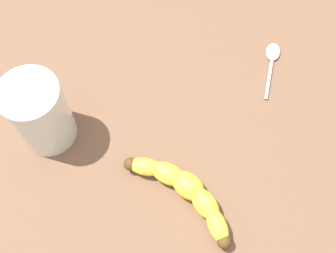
# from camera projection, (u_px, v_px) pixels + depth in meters

# --- Properties ---
(wooden_tabletop) EXTENTS (1.20, 1.20, 0.03)m
(wooden_tabletop) POSITION_uv_depth(u_px,v_px,m) (158.00, 195.00, 0.64)
(wooden_tabletop) COLOR brown
(wooden_tabletop) RESTS_ON ground
(banana) EXTENTS (0.14, 0.14, 0.04)m
(banana) POSITION_uv_depth(u_px,v_px,m) (184.00, 191.00, 0.61)
(banana) COLOR yellow
(banana) RESTS_ON wooden_tabletop
(smoothie_glass) EXTENTS (0.09, 0.09, 0.12)m
(smoothie_glass) POSITION_uv_depth(u_px,v_px,m) (39.00, 114.00, 0.61)
(smoothie_glass) COLOR silver
(smoothie_glass) RESTS_ON wooden_tabletop
(teaspoon) EXTENTS (0.11, 0.05, 0.01)m
(teaspoon) POSITION_uv_depth(u_px,v_px,m) (272.00, 55.00, 0.73)
(teaspoon) COLOR silver
(teaspoon) RESTS_ON wooden_tabletop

